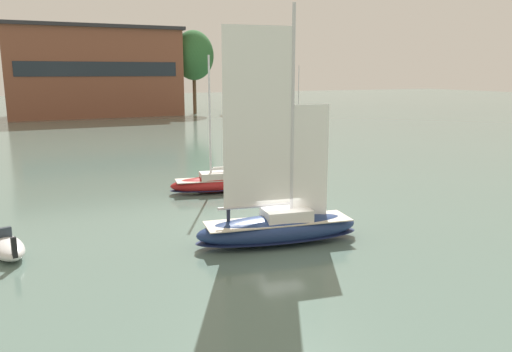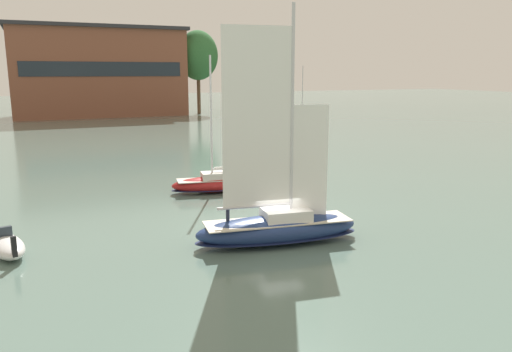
# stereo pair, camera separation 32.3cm
# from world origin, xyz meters

# --- Properties ---
(ground_plane) EXTENTS (400.00, 400.00, 0.00)m
(ground_plane) POSITION_xyz_m (0.00, 0.00, 0.00)
(ground_plane) COLOR slate
(waterfront_building) EXTENTS (36.36, 16.18, 18.86)m
(waterfront_building) POSITION_xyz_m (1.93, 90.56, 9.47)
(waterfront_building) COLOR brown
(waterfront_building) RESTS_ON ground
(tree_shore_center) EXTENTS (7.24, 7.24, 14.90)m
(tree_shore_center) POSITION_xyz_m (34.06, 86.85, 10.43)
(tree_shore_center) COLOR #4C3828
(tree_shore_center) RESTS_ON ground
(tree_shore_right) EXTENTS (9.04, 9.04, 18.61)m
(tree_shore_right) POSITION_xyz_m (23.23, 87.32, 13.03)
(tree_shore_right) COLOR brown
(tree_shore_right) RESTS_ON ground
(sailboat_main) EXTENTS (9.67, 3.94, 12.90)m
(sailboat_main) POSITION_xyz_m (0.01, -0.00, 1.03)
(sailboat_main) COLOR navy
(sailboat_main) RESTS_ON ground
(sailboat_moored_near_marina) EXTENTS (7.86, 2.94, 10.57)m
(sailboat_moored_near_marina) POSITION_xyz_m (35.06, 60.92, 0.72)
(sailboat_moored_near_marina) COLOR silver
(sailboat_moored_near_marina) RESTS_ON ground
(sailboat_moored_far_slip) EXTENTS (8.00, 3.42, 10.66)m
(sailboat_moored_far_slip) POSITION_xyz_m (1.19, 12.79, 0.72)
(sailboat_moored_far_slip) COLOR maroon
(sailboat_moored_far_slip) RESTS_ON ground
(motor_tender) EXTENTS (2.47, 4.23, 1.52)m
(motor_tender) POSITION_xyz_m (-13.81, 4.03, 0.49)
(motor_tender) COLOR silver
(motor_tender) RESTS_ON ground
(channel_buoy) EXTENTS (1.05, 1.05, 1.90)m
(channel_buoy) POSITION_xyz_m (10.23, 15.76, 0.75)
(channel_buoy) COLOR yellow
(channel_buoy) RESTS_ON ground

